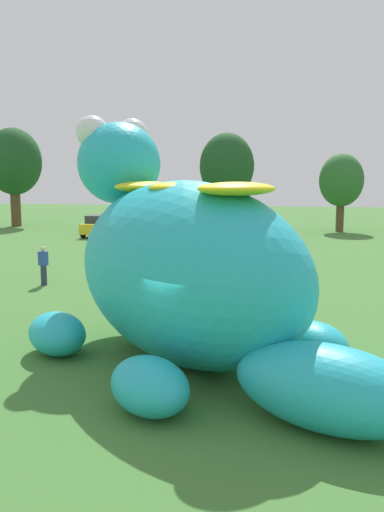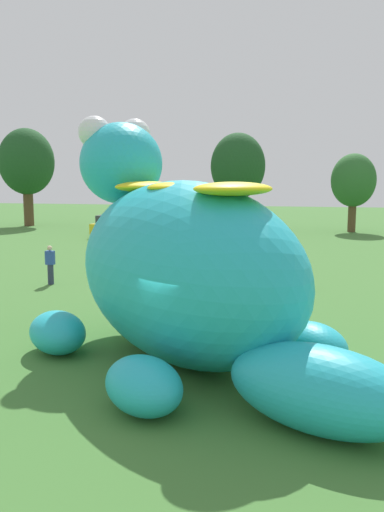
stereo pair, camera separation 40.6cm
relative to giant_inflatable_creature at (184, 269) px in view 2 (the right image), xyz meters
name	(u,v)px [view 2 (the right image)]	position (x,y,z in m)	size (l,w,h in m)	color
ground_plane	(203,384)	(0.83, -1.57, -2.34)	(160.00, 160.00, 0.00)	#427533
giant_inflatable_creature	(184,269)	(0.00, 0.00, 0.00)	(11.75, 9.29, 6.41)	#23B2C6
car_yellow	(110,226)	(-13.03, 27.18, -1.48)	(2.03, 4.14, 1.72)	yellow
car_black	(153,228)	(-9.10, 26.25, -1.48)	(2.45, 4.33, 1.72)	black
car_silver	(205,228)	(-5.01, 26.56, -1.48)	(2.36, 4.30, 1.72)	#B7BABF
tree_far_left	(27,162)	(-24.52, 34.42, 3.87)	(5.35, 5.35, 9.50)	brown
tree_left	(138,185)	(-12.45, 32.61, 1.70)	(3.48, 3.48, 6.18)	brown
tree_mid_left	(238,167)	(-3.77, 34.92, 3.34)	(4.90, 4.90, 8.70)	brown
tree_centre_left	(353,181)	(6.28, 35.34, 2.10)	(3.82, 3.82, 6.79)	brown
spectator_near_inflatable	(50,265)	(-8.05, 8.05, -1.49)	(0.38, 0.26, 1.71)	#2D334C
spectator_mid_field	(301,267)	(2.64, 10.04, -1.49)	(0.38, 0.26, 1.71)	#726656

